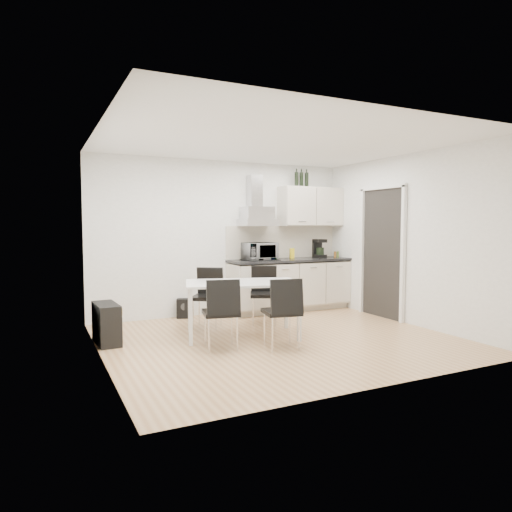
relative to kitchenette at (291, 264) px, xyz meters
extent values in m
plane|color=tan|center=(-1.18, -1.73, -0.83)|extent=(4.50, 4.50, 0.00)
cube|color=white|center=(-1.18, 0.27, 0.47)|extent=(4.50, 0.10, 2.60)
cube|color=white|center=(-1.18, -3.73, 0.47)|extent=(4.50, 0.10, 2.60)
cube|color=white|center=(-3.43, -1.73, 0.47)|extent=(0.10, 4.00, 2.60)
cube|color=white|center=(1.07, -1.73, 0.47)|extent=(0.10, 4.00, 2.60)
plane|color=white|center=(-1.18, -1.73, 1.77)|extent=(4.50, 4.50, 0.00)
cube|color=white|center=(1.03, -1.18, 0.22)|extent=(0.08, 1.04, 2.10)
cube|color=beige|center=(-0.03, 0.01, -0.78)|extent=(2.16, 0.52, 0.10)
cube|color=beige|center=(-0.03, -0.03, -0.35)|extent=(2.20, 0.60, 0.76)
cube|color=black|center=(-0.03, -0.04, 0.07)|extent=(2.22, 0.64, 0.04)
cube|color=beige|center=(-0.03, 0.25, 0.38)|extent=(2.20, 0.02, 0.58)
cube|color=beige|center=(0.47, 0.09, 1.02)|extent=(1.20, 0.35, 0.70)
cube|color=silver|center=(-0.63, 0.05, 0.82)|extent=(0.60, 0.46, 0.30)
cube|color=silver|center=(-0.63, 0.16, 1.27)|extent=(0.22, 0.20, 0.55)
imported|color=silver|center=(-0.64, -0.05, 0.27)|extent=(0.56, 0.33, 0.37)
cube|color=yellow|center=(0.07, 0.07, 0.18)|extent=(0.08, 0.04, 0.18)
cylinder|color=brown|center=(0.90, -0.08, 0.14)|extent=(0.04, 0.04, 0.11)
cylinder|color=#4C6626|center=(0.96, -0.08, 0.14)|extent=(0.04, 0.04, 0.11)
cylinder|color=black|center=(0.17, 0.09, 1.53)|extent=(0.07, 0.07, 0.32)
cylinder|color=black|center=(0.27, 0.09, 1.53)|extent=(0.07, 0.07, 0.32)
cylinder|color=black|center=(0.38, 0.09, 1.53)|extent=(0.07, 0.07, 0.32)
cube|color=white|center=(-1.56, -1.38, -0.10)|extent=(1.69, 1.26, 0.03)
cube|color=white|center=(-2.34, -1.54, -0.47)|extent=(0.06, 0.06, 0.72)
cube|color=white|center=(-1.00, -1.94, -0.47)|extent=(0.06, 0.06, 0.72)
cube|color=white|center=(-2.12, -0.81, -0.47)|extent=(0.06, 0.06, 0.72)
cube|color=white|center=(-0.78, -1.21, -0.47)|extent=(0.06, 0.06, 0.72)
cube|color=black|center=(-3.28, -0.97, -0.57)|extent=(0.30, 0.64, 0.52)
cube|color=gold|center=(-3.15, -0.97, -0.38)|extent=(0.04, 0.56, 0.08)
cube|color=black|center=(-1.94, 0.17, -0.67)|extent=(0.24, 0.22, 0.31)
camera|label=1|loc=(-4.07, -6.99, 0.70)|focal=32.00mm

